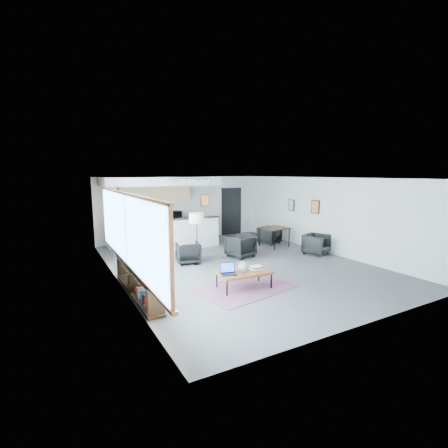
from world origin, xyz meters
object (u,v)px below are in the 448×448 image
laptop (228,271)px  ceramic_pot (243,267)px  book_stack (256,268)px  armchair_right (240,245)px  dining_chair_near (316,245)px  dining_chair_far (269,236)px  microwave (174,214)px  floor_lamp (197,220)px  coffee_table (244,273)px  dining_table (275,229)px  armchair_left (188,252)px

laptop → ceramic_pot: (0.38, -0.07, 0.06)m
ceramic_pot → book_stack: (0.40, 0.05, -0.09)m
ceramic_pot → armchair_right: bearing=59.6°
dining_chair_near → dining_chair_far: dining_chair_near is taller
microwave → floor_lamp: bearing=-106.3°
coffee_table → armchair_right: (1.50, 2.59, 0.02)m
laptop → microwave: 6.05m
dining_chair_far → laptop: bearing=24.1°
book_stack → microwave: (0.08, 5.98, 0.66)m
armchair_right → floor_lamp: size_ratio=0.51×
dining_chair_far → dining_chair_near: bearing=82.0°
coffee_table → book_stack: book_stack is taller
book_stack → dining_chair_near: 3.94m
armchair_right → microwave: bearing=-85.2°
book_stack → dining_table: 4.41m
laptop → book_stack: 0.78m
armchair_right → coffee_table: bearing=47.3°
armchair_left → book_stack: bearing=114.9°
coffee_table → laptop: size_ratio=3.16×
ceramic_pot → book_stack: 0.42m
dining_chair_far → armchair_left: bearing=-4.1°
dining_table → dining_chair_far: dining_table is taller
dining_chair_far → armchair_right: bearing=10.5°
dining_table → microwave: bearing=136.8°
laptop → dining_chair_far: (3.96, 3.72, -0.17)m
coffee_table → armchair_right: bearing=64.3°
dining_chair_near → microwave: size_ratio=1.17×
floor_lamp → dining_chair_far: floor_lamp is taller
book_stack → dining_chair_far: 4.91m
floor_lamp → dining_chair_far: (3.64, 1.24, -1.04)m
ceramic_pot → armchair_right: size_ratio=0.33×
dining_chair_near → floor_lamp: bearing=145.5°
armchair_left → dining_chair_near: size_ratio=1.08×
ceramic_pot → microwave: 6.07m
book_stack → dining_table: dining_table is taller
ceramic_pot → armchair_left: size_ratio=0.37×
armchair_left → floor_lamp: 1.05m
microwave → laptop: bearing=-105.7°
dining_table → microwave: size_ratio=1.76×
coffee_table → microwave: size_ratio=2.37×
armchair_right → dining_chair_far: 2.34m
microwave → ceramic_pot: bearing=-102.0°
armchair_left → microwave: (0.75, 3.27, 0.77)m
ceramic_pot → floor_lamp: 2.67m
floor_lamp → dining_chair_near: size_ratio=2.39×
armchair_left → dining_chair_far: size_ratio=1.12×
floor_lamp → dining_chair_far: bearing=18.8°
ceramic_pot → dining_table: size_ratio=0.27×
armchair_right → dining_chair_near: size_ratio=1.23×
armchair_left → dining_table: (3.69, 0.50, 0.31)m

